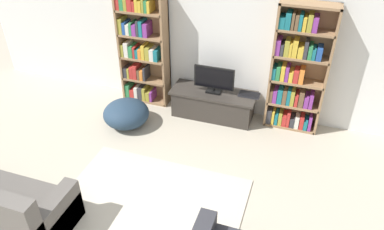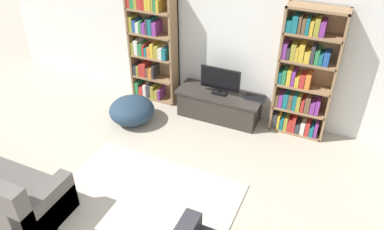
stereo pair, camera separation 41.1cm
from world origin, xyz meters
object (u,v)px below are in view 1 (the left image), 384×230
bookshelf_right (296,72)px  tv_stand (213,104)px  laptop (249,95)px  beanbag_ottoman (126,114)px  bookshelf_left (142,47)px  television (214,79)px

bookshelf_right → tv_stand: (-1.25, -0.15, -0.73)m
laptop → beanbag_ottoman: 2.03m
bookshelf_left → laptop: bearing=-1.9°
laptop → tv_stand: bearing=-171.8°
laptop → beanbag_ottoman: bearing=-156.8°
television → bookshelf_right: bearing=6.9°
bookshelf_left → laptop: size_ratio=5.91×
bookshelf_left → tv_stand: 1.55m
tv_stand → bookshelf_left: bearing=173.6°
bookshelf_right → television: bearing=-173.1°
television → beanbag_ottoman: size_ratio=0.89×
bookshelf_left → laptop: bookshelf_left is taller
bookshelf_right → laptop: 0.83m
bookshelf_left → tv_stand: (1.33, -0.15, -0.77)m
bookshelf_left → beanbag_ottoman: bookshelf_left is taller
bookshelf_left → television: (1.33, -0.15, -0.31)m
laptop → beanbag_ottoman: laptop is taller
bookshelf_right → television: 1.28m
tv_stand → television: size_ratio=2.13×
tv_stand → beanbag_ottoman: bearing=-150.8°
bookshelf_right → bookshelf_left: bearing=180.0°
bookshelf_right → tv_stand: bearing=-173.3°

